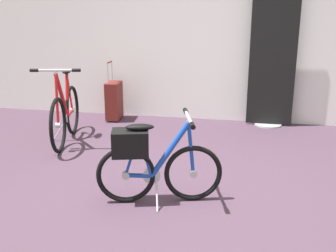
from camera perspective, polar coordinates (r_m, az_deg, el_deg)
The scene contains 6 objects.
ground_plane at distance 3.20m, azimuth -1.09°, elevation -10.99°, with size 8.08×8.08×0.00m, color #473342.
back_wall at distance 5.53m, azimuth 5.44°, elevation 15.65°, with size 8.08×0.10×2.86m, color white.
floor_banner_stand at distance 5.34m, azimuth 15.01°, elevation 8.66°, with size 0.60×0.36×1.82m.
folding_bike_foreground at distance 3.06m, azimuth -2.68°, elevation -5.03°, with size 0.98×0.52×0.72m.
display_bike_left at distance 4.69m, azimuth -14.76°, elevation 1.78°, with size 0.52×1.28×0.91m.
rolling_suitcase at distance 5.59m, azimuth -7.90°, elevation 3.75°, with size 0.22×0.38×0.83m.
Camera 1 is at (0.65, -2.78, 1.45)m, focal length 41.65 mm.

